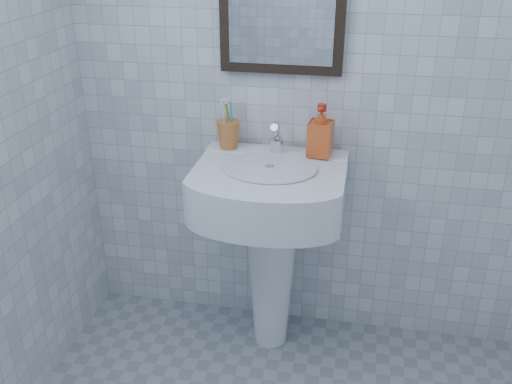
# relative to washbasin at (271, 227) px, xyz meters

# --- Properties ---
(wall_back) EXTENTS (2.20, 0.02, 2.50)m
(wall_back) POSITION_rel_washbasin_xyz_m (0.19, 0.21, 0.63)
(wall_back) COLOR white
(wall_back) RESTS_ON ground
(washbasin) EXTENTS (0.60, 0.44, 0.93)m
(washbasin) POSITION_rel_washbasin_xyz_m (0.00, 0.00, 0.00)
(washbasin) COLOR white
(washbasin) RESTS_ON ground
(faucet) EXTENTS (0.06, 0.13, 0.15)m
(faucet) POSITION_rel_washbasin_xyz_m (0.00, 0.11, 0.36)
(faucet) COLOR silver
(faucet) RESTS_ON washbasin
(toothbrush_cup) EXTENTS (0.10, 0.10, 0.12)m
(toothbrush_cup) POSITION_rel_washbasin_xyz_m (-0.21, 0.13, 0.36)
(toothbrush_cup) COLOR #C26C2F
(toothbrush_cup) RESTS_ON washbasin
(soap_dispenser) EXTENTS (0.11, 0.11, 0.21)m
(soap_dispenser) POSITION_rel_washbasin_xyz_m (0.18, 0.12, 0.41)
(soap_dispenser) COLOR #DB4915
(soap_dispenser) RESTS_ON washbasin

